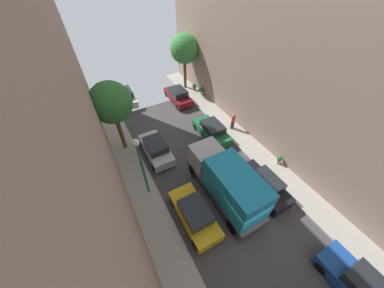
% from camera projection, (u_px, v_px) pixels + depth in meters
% --- Properties ---
extents(ground, '(32.00, 32.00, 0.00)m').
position_uv_depth(ground, '(246.00, 225.00, 12.85)').
color(ground, '#423F42').
extents(sidewalk_left, '(2.00, 44.00, 0.15)m').
position_uv_depth(sidewalk_left, '(176.00, 267.00, 11.07)').
color(sidewalk_left, '#A8A399').
rests_on(sidewalk_left, ground).
extents(sidewalk_right, '(2.00, 44.00, 0.15)m').
position_uv_depth(sidewalk_right, '(299.00, 192.00, 14.53)').
color(sidewalk_right, '#A8A399').
rests_on(sidewalk_right, ground).
extents(parked_car_left_1, '(1.78, 4.20, 1.57)m').
position_uv_depth(parked_car_left_1, '(195.00, 214.00, 12.64)').
color(parked_car_left_1, gold).
rests_on(parked_car_left_1, ground).
extents(parked_car_left_2, '(1.78, 4.20, 1.57)m').
position_uv_depth(parked_car_left_2, '(156.00, 149.00, 16.81)').
color(parked_car_left_2, silver).
rests_on(parked_car_left_2, ground).
extents(parked_car_left_3, '(1.78, 4.20, 1.57)m').
position_uv_depth(parked_car_left_3, '(125.00, 97.00, 22.79)').
color(parked_car_left_3, white).
rests_on(parked_car_left_3, ground).
extents(parked_car_right_2, '(1.78, 4.20, 1.57)m').
position_uv_depth(parked_car_right_2, '(263.00, 185.00, 14.21)').
color(parked_car_right_2, black).
rests_on(parked_car_right_2, ground).
extents(parked_car_right_3, '(1.78, 4.20, 1.57)m').
position_uv_depth(parked_car_right_3, '(212.00, 131.00, 18.47)').
color(parked_car_right_3, '#1E6638').
rests_on(parked_car_right_3, ground).
extents(parked_car_right_4, '(1.78, 4.20, 1.57)m').
position_uv_depth(parked_car_right_4, '(178.00, 96.00, 22.93)').
color(parked_car_right_4, maroon).
rests_on(parked_car_right_4, ground).
extents(delivery_truck, '(2.26, 6.60, 3.38)m').
position_uv_depth(delivery_truck, '(227.00, 182.00, 13.11)').
color(delivery_truck, '#4C4C51').
rests_on(delivery_truck, ground).
extents(pedestrian, '(0.40, 0.36, 1.72)m').
position_uv_depth(pedestrian, '(233.00, 120.00, 19.02)').
color(pedestrian, '#2D334C').
rests_on(pedestrian, sidewalk_right).
extents(street_tree_1, '(3.22, 3.22, 6.29)m').
position_uv_depth(street_tree_1, '(184.00, 49.00, 22.32)').
color(street_tree_1, brown).
rests_on(street_tree_1, sidewalk_right).
extents(street_tree_2, '(3.15, 3.15, 6.16)m').
position_uv_depth(street_tree_2, '(111.00, 103.00, 14.62)').
color(street_tree_2, brown).
rests_on(street_tree_2, sidewalk_left).
extents(potted_plant_1, '(0.58, 0.58, 0.91)m').
position_uv_depth(potted_plant_1, '(202.00, 91.00, 23.90)').
color(potted_plant_1, '#B2A899').
rests_on(potted_plant_1, sidewalk_right).
extents(potted_plant_2, '(0.45, 0.45, 0.77)m').
position_uv_depth(potted_plant_2, '(279.00, 159.00, 16.13)').
color(potted_plant_2, '#B2A899').
rests_on(potted_plant_2, sidewalk_right).
extents(potted_plant_4, '(0.51, 0.51, 0.75)m').
position_uv_depth(potted_plant_4, '(194.00, 87.00, 24.77)').
color(potted_plant_4, brown).
rests_on(potted_plant_4, sidewalk_right).
extents(lamp_post, '(0.44, 0.44, 5.08)m').
position_uv_depth(lamp_post, '(140.00, 160.00, 12.18)').
color(lamp_post, '#26723F').
rests_on(lamp_post, sidewalk_left).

